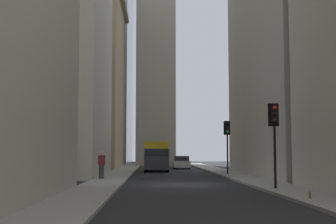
{
  "coord_description": "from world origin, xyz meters",
  "views": [
    {
      "loc": [
        -26.98,
        1.75,
        1.82
      ],
      "look_at": [
        8.14,
        0.61,
        4.84
      ],
      "focal_mm": 50.26,
      "sensor_mm": 36.0,
      "label": 1
    }
  ],
  "objects_px": {
    "delivery_truck": "(156,156)",
    "traffic_light_midblock": "(227,135)",
    "traffic_light_foreground": "(274,125)",
    "pedestrian": "(102,164)",
    "sedan_silver": "(181,163)",
    "discarded_bottle": "(310,195)"
  },
  "relations": [
    {
      "from": "traffic_light_foreground",
      "to": "discarded_bottle",
      "type": "xyz_separation_m",
      "value": [
        -4.88,
        0.02,
        -2.85
      ]
    },
    {
      "from": "delivery_truck",
      "to": "traffic_light_midblock",
      "type": "xyz_separation_m",
      "value": [
        -8.74,
        -5.49,
        1.73
      ]
    },
    {
      "from": "delivery_truck",
      "to": "sedan_silver",
      "type": "relative_size",
      "value": 1.5
    },
    {
      "from": "traffic_light_foreground",
      "to": "pedestrian",
      "type": "relative_size",
      "value": 2.3
    },
    {
      "from": "sedan_silver",
      "to": "traffic_light_midblock",
      "type": "xyz_separation_m",
      "value": [
        -15.47,
        -2.69,
        2.53
      ]
    },
    {
      "from": "delivery_truck",
      "to": "discarded_bottle",
      "type": "xyz_separation_m",
      "value": [
        -28.24,
        -5.4,
        -1.21
      ]
    },
    {
      "from": "discarded_bottle",
      "to": "traffic_light_foreground",
      "type": "bearing_deg",
      "value": -0.2
    },
    {
      "from": "traffic_light_foreground",
      "to": "traffic_light_midblock",
      "type": "distance_m",
      "value": 14.62
    },
    {
      "from": "traffic_light_foreground",
      "to": "traffic_light_midblock",
      "type": "height_order",
      "value": "traffic_light_midblock"
    },
    {
      "from": "traffic_light_foreground",
      "to": "pedestrian",
      "type": "height_order",
      "value": "traffic_light_foreground"
    },
    {
      "from": "delivery_truck",
      "to": "traffic_light_midblock",
      "type": "bearing_deg",
      "value": -147.84
    },
    {
      "from": "sedan_silver",
      "to": "pedestrian",
      "type": "distance_m",
      "value": 22.73
    },
    {
      "from": "traffic_light_midblock",
      "to": "discarded_bottle",
      "type": "relative_size",
      "value": 15.37
    },
    {
      "from": "traffic_light_midblock",
      "to": "discarded_bottle",
      "type": "bearing_deg",
      "value": 179.72
    },
    {
      "from": "delivery_truck",
      "to": "traffic_light_foreground",
      "type": "distance_m",
      "value": 24.03
    },
    {
      "from": "delivery_truck",
      "to": "sedan_silver",
      "type": "distance_m",
      "value": 7.34
    },
    {
      "from": "sedan_silver",
      "to": "traffic_light_foreground",
      "type": "height_order",
      "value": "traffic_light_foreground"
    },
    {
      "from": "traffic_light_foreground",
      "to": "pedestrian",
      "type": "xyz_separation_m",
      "value": [
        8.29,
        9.05,
        -2.0
      ]
    },
    {
      "from": "sedan_silver",
      "to": "traffic_light_midblock",
      "type": "height_order",
      "value": "traffic_light_midblock"
    },
    {
      "from": "delivery_truck",
      "to": "pedestrian",
      "type": "xyz_separation_m",
      "value": [
        -15.06,
        3.63,
        -0.36
      ]
    },
    {
      "from": "delivery_truck",
      "to": "pedestrian",
      "type": "distance_m",
      "value": 15.5
    },
    {
      "from": "traffic_light_foreground",
      "to": "traffic_light_midblock",
      "type": "relative_size",
      "value": 0.97
    }
  ]
}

